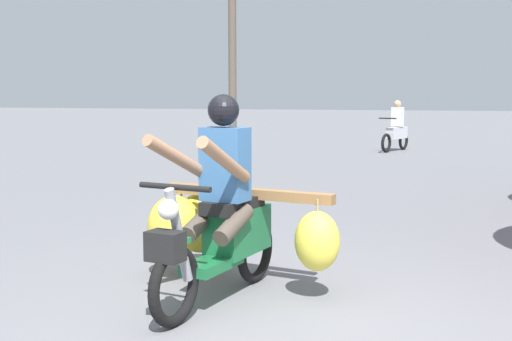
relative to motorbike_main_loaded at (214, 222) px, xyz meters
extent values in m
plane|color=slate|center=(0.80, -0.98, -0.54)|extent=(120.00, 120.00, 0.00)
torus|color=black|center=(0.06, -0.95, -0.26)|extent=(0.18, 0.57, 0.56)
torus|color=black|center=(0.28, 0.23, -0.26)|extent=(0.18, 0.57, 0.56)
cube|color=#196638|center=(0.15, -0.46, -0.22)|extent=(0.34, 0.60, 0.08)
cube|color=#196638|center=(0.23, -0.07, -0.04)|extent=(0.40, 0.68, 0.36)
cube|color=black|center=(0.21, -0.14, 0.18)|extent=(0.37, 0.64, 0.10)
cylinder|color=gray|center=(0.07, -0.89, 0.08)|extent=(0.12, 0.29, 0.69)
cylinder|color=black|center=(0.06, -0.93, 0.42)|extent=(0.56, 0.14, 0.04)
sphere|color=silver|center=(0.05, -1.01, 0.28)|extent=(0.14, 0.14, 0.14)
cube|color=black|center=(0.04, -1.05, 0.04)|extent=(0.27, 0.20, 0.20)
cube|color=#196638|center=(0.06, -0.95, 0.04)|extent=(0.15, 0.29, 0.04)
cube|color=olive|center=(0.26, 0.08, 0.24)|extent=(1.49, 0.38, 0.08)
cube|color=olive|center=(0.29, 0.26, 0.21)|extent=(1.34, 0.33, 0.06)
ellipsoid|color=yellow|center=(-0.40, 0.13, -0.09)|extent=(0.48, 0.43, 0.54)
cylinder|color=#998459|center=(-0.40, 0.13, 0.20)|extent=(0.02, 0.02, 0.09)
ellipsoid|color=yellow|center=(0.88, -0.12, -0.08)|extent=(0.41, 0.39, 0.46)
cylinder|color=#998459|center=(0.88, -0.12, 0.18)|extent=(0.02, 0.02, 0.12)
ellipsoid|color=yellow|center=(-0.41, 0.31, -0.14)|extent=(0.36, 0.34, 0.47)
cylinder|color=#998459|center=(-0.41, 0.31, 0.16)|extent=(0.02, 0.02, 0.18)
ellipsoid|color=gold|center=(-0.31, 0.48, -0.12)|extent=(0.52, 0.48, 0.54)
cylinder|color=#998459|center=(-0.31, 0.48, 0.18)|extent=(0.02, 0.02, 0.13)
cube|color=#386699|center=(0.19, -0.26, 0.51)|extent=(0.38, 0.28, 0.56)
sphere|color=black|center=(0.19, -0.28, 0.92)|extent=(0.24, 0.24, 0.24)
cylinder|color=#9E7051|center=(0.32, -0.63, 0.57)|extent=(0.17, 0.72, 0.39)
cylinder|color=#9E7051|center=(-0.07, -0.56, 0.57)|extent=(0.27, 0.72, 0.39)
cylinder|color=#4C4238|center=(0.30, -0.41, 0.08)|extent=(0.21, 0.46, 0.27)
cylinder|color=#4C4238|center=(0.03, -0.35, 0.08)|extent=(0.21, 0.46, 0.27)
torus|color=black|center=(0.19, 13.03, -0.28)|extent=(0.26, 0.52, 0.52)
torus|color=black|center=(0.58, 14.07, -0.28)|extent=(0.26, 0.52, 0.52)
cube|color=silver|center=(0.42, 13.64, -0.04)|extent=(0.54, 0.93, 0.32)
cylinder|color=black|center=(0.21, 13.08, 0.38)|extent=(0.48, 0.21, 0.04)
cube|color=silver|center=(0.43, 13.66, 0.41)|extent=(0.35, 0.29, 0.52)
sphere|color=tan|center=(0.42, 13.64, 0.76)|extent=(0.20, 0.20, 0.20)
cylinder|color=brown|center=(-2.94, 9.37, 2.36)|extent=(0.18, 0.18, 5.81)
camera|label=1|loc=(1.82, -4.99, 1.04)|focal=46.48mm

